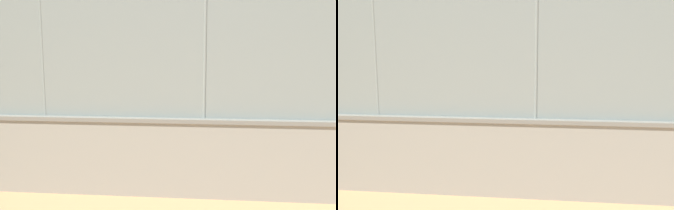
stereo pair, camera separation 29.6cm
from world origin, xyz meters
TOP-DOWN VIEW (x-y plane):
  - ground_plane at (0.00, 0.00)m, footprint 260.00×260.00m
  - perimeter_wall at (-2.15, 13.63)m, footprint 28.50×0.43m
  - fence_panel_on_wall at (-2.15, 13.63)m, footprint 28.00×0.14m
  - player_crossing_court at (-1.74, 6.93)m, footprint 1.03×0.87m
  - player_near_wall_returning at (5.18, 4.72)m, footprint 0.80×1.09m
  - sports_ball at (-1.30, 7.61)m, footprint 0.13×0.13m

SIDE VIEW (x-z plane):
  - ground_plane at x=0.00m, z-range 0.00..0.00m
  - perimeter_wall at x=-2.15m, z-range 0.01..1.56m
  - player_crossing_court at x=-1.74m, z-range 0.13..1.63m
  - player_near_wall_returning at x=5.18m, z-range 0.16..1.88m
  - sports_ball at x=-1.30m, z-range 1.34..1.47m
  - fence_panel_on_wall at x=-2.15m, z-range 1.55..3.80m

